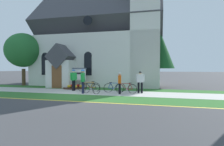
% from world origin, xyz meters
% --- Properties ---
extents(ground, '(140.00, 140.00, 0.00)m').
position_xyz_m(ground, '(0.00, 4.00, 0.00)').
color(ground, '#3D3D3F').
extents(sidewalk_slab, '(32.00, 2.71, 0.01)m').
position_xyz_m(sidewalk_slab, '(-1.07, 1.81, 0.01)').
color(sidewalk_slab, '#B7B5AD').
rests_on(sidewalk_slab, ground).
extents(grass_verge, '(32.00, 2.35, 0.01)m').
position_xyz_m(grass_verge, '(-1.07, -0.72, 0.00)').
color(grass_verge, '#2D6628').
rests_on(grass_verge, ground).
extents(church_lawn, '(24.00, 1.99, 0.01)m').
position_xyz_m(church_lawn, '(-1.07, 4.16, 0.00)').
color(church_lawn, '#2D6628').
rests_on(church_lawn, ground).
extents(curb_paint_stripe, '(28.00, 0.16, 0.01)m').
position_xyz_m(curb_paint_stripe, '(-1.07, -2.05, 0.00)').
color(curb_paint_stripe, yellow).
rests_on(curb_paint_stripe, ground).
extents(church_building, '(14.02, 9.88, 13.65)m').
position_xyz_m(church_building, '(-0.64, 8.91, 4.74)').
color(church_building, silver).
rests_on(church_building, ground).
extents(church_sign, '(2.01, 0.26, 1.87)m').
position_xyz_m(church_sign, '(-1.85, 4.24, 1.24)').
color(church_sign, slate).
rests_on(church_sign, ground).
extents(flower_bed, '(2.08, 2.08, 0.34)m').
position_xyz_m(flower_bed, '(-1.84, 3.82, 0.10)').
color(flower_bed, '#382319').
rests_on(flower_bed, ground).
extents(bicycle_orange, '(1.77, 0.42, 0.83)m').
position_xyz_m(bicycle_orange, '(0.20, 2.18, 0.37)').
color(bicycle_orange, black).
rests_on(bicycle_orange, ground).
extents(bicycle_red, '(1.58, 0.69, 0.80)m').
position_xyz_m(bicycle_red, '(2.28, 2.25, 0.37)').
color(bicycle_red, black).
rests_on(bicycle_red, ground).
extents(bicycle_silver, '(1.74, 0.50, 0.81)m').
position_xyz_m(bicycle_silver, '(3.23, 1.95, 0.37)').
color(bicycle_silver, black).
rests_on(bicycle_silver, ground).
extents(bicycle_green, '(1.65, 0.69, 0.81)m').
position_xyz_m(bicycle_green, '(0.75, 1.17, 0.38)').
color(bicycle_green, black).
rests_on(bicycle_green, ground).
extents(cyclist_in_white_jersey, '(0.33, 0.67, 1.74)m').
position_xyz_m(cyclist_in_white_jersey, '(-1.18, 2.28, 1.03)').
color(cyclist_in_white_jersey, black).
rests_on(cyclist_in_white_jersey, ground).
extents(cyclist_in_red_jersey, '(0.32, 0.80, 1.77)m').
position_xyz_m(cyclist_in_red_jersey, '(0.20, 0.95, 1.05)').
color(cyclist_in_red_jersey, '#191E38').
rests_on(cyclist_in_red_jersey, ground).
extents(cyclist_in_green_jersey, '(0.28, 0.76, 1.57)m').
position_xyz_m(cyclist_in_green_jersey, '(2.87, 1.41, 0.91)').
color(cyclist_in_green_jersey, black).
rests_on(cyclist_in_green_jersey, ground).
extents(cyclist_in_orange_jersey, '(0.64, 0.26, 1.64)m').
position_xyz_m(cyclist_in_orange_jersey, '(4.26, 2.19, 0.95)').
color(cyclist_in_orange_jersey, black).
rests_on(cyclist_in_orange_jersey, ground).
extents(roadside_conifer, '(3.37, 3.37, 6.22)m').
position_xyz_m(roadside_conifer, '(5.43, 7.22, 4.01)').
color(roadside_conifer, '#4C3823').
rests_on(roadside_conifer, ground).
extents(yard_deciduous_tree, '(3.67, 3.67, 5.52)m').
position_xyz_m(yard_deciduous_tree, '(-8.30, 5.01, 3.72)').
color(yard_deciduous_tree, '#4C3823').
rests_on(yard_deciduous_tree, ground).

